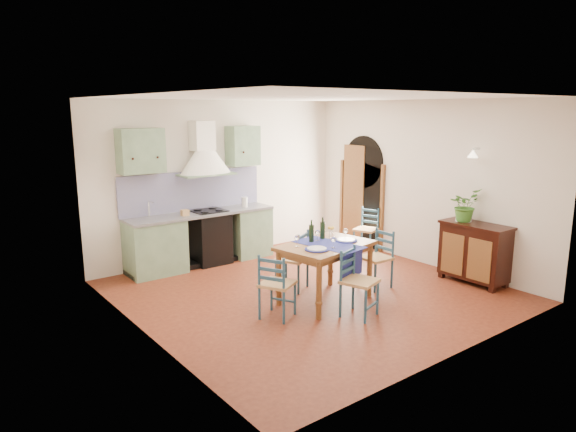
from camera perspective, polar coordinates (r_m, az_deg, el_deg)
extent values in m
plane|color=#4A1B10|center=(7.67, 2.48, -8.36)|extent=(5.00, 5.00, 0.00)
cube|color=silver|center=(9.34, -7.39, 4.05)|extent=(5.00, 0.04, 2.80)
cube|color=gray|center=(8.62, -14.53, -3.40)|extent=(0.90, 0.60, 0.88)
cube|color=gray|center=(9.43, -4.45, -1.75)|extent=(0.70, 0.60, 0.88)
cube|color=black|center=(9.03, -8.70, -2.46)|extent=(0.60, 0.58, 0.88)
cube|color=gray|center=(8.86, -9.64, 0.29)|extent=(2.60, 0.64, 0.04)
cube|color=silver|center=(8.51, -14.68, -0.45)|extent=(0.45, 0.40, 0.03)
cylinder|color=silver|center=(8.64, -15.21, 0.76)|extent=(0.02, 0.02, 0.26)
cube|color=black|center=(8.93, -8.79, 0.56)|extent=(0.55, 0.48, 0.02)
cube|color=black|center=(9.11, -9.60, -4.97)|extent=(2.60, 0.50, 0.08)
cube|color=#0E0A59|center=(9.04, -10.54, 2.80)|extent=(2.65, 0.05, 0.68)
cube|color=gray|center=(8.44, -16.05, 6.97)|extent=(0.70, 0.34, 0.70)
cube|color=gray|center=(9.30, -5.04, 7.79)|extent=(0.55, 0.34, 0.70)
cone|color=white|center=(8.86, -9.15, 5.86)|extent=(0.96, 0.96, 0.40)
cube|color=white|center=(8.91, -9.52, 8.78)|extent=(0.36, 0.30, 0.50)
cube|color=silver|center=(9.11, 14.71, 3.56)|extent=(0.04, 5.00, 2.80)
cube|color=black|center=(10.09, 8.22, 1.29)|extent=(0.03, 1.00, 1.65)
cylinder|color=black|center=(9.98, 8.36, 5.96)|extent=(0.03, 1.00, 1.00)
cube|color=brown|center=(9.71, 10.39, 0.81)|extent=(0.06, 0.06, 1.65)
cube|color=brown|center=(10.45, 6.01, 1.71)|extent=(0.06, 0.06, 1.65)
cube|color=brown|center=(10.21, 7.30, 2.32)|extent=(0.04, 0.55, 1.96)
cylinder|color=silver|center=(8.40, 20.26, 7.03)|extent=(0.15, 0.04, 0.04)
cone|color=#FFEDC6|center=(8.33, 19.85, 6.54)|extent=(0.16, 0.16, 0.12)
cube|color=silver|center=(6.03, -15.89, -0.53)|extent=(0.04, 5.00, 2.80)
cube|color=white|center=(7.21, 2.68, 13.08)|extent=(5.00, 5.00, 0.01)
cube|color=brown|center=(7.10, 4.21, -3.35)|extent=(1.41, 1.06, 0.05)
cube|color=brown|center=(7.12, 4.20, -3.85)|extent=(1.26, 0.91, 0.08)
cylinder|color=brown|center=(6.59, 3.46, -8.27)|extent=(0.08, 0.08, 0.77)
cylinder|color=brown|center=(7.03, -1.04, -6.94)|extent=(0.08, 0.08, 0.77)
cylinder|color=brown|center=(7.46, 9.05, -5.99)|extent=(0.08, 0.08, 0.77)
cylinder|color=brown|center=(7.85, 4.75, -4.96)|extent=(0.08, 0.08, 0.77)
cube|color=navy|center=(7.06, 4.55, -3.19)|extent=(0.64, 1.03, 0.01)
cube|color=navy|center=(6.89, 7.05, -5.22)|extent=(0.48, 0.09, 0.38)
cylinder|color=navy|center=(6.78, 3.22, -3.70)|extent=(0.32, 0.32, 0.01)
cylinder|color=white|center=(6.78, 3.22, -3.62)|extent=(0.26, 0.26, 0.01)
cylinder|color=navy|center=(7.28, 6.46, -2.69)|extent=(0.32, 0.32, 0.01)
cylinder|color=white|center=(7.27, 6.46, -2.62)|extent=(0.26, 0.26, 0.01)
cylinder|color=black|center=(7.15, 2.62, -1.70)|extent=(0.07, 0.07, 0.32)
cylinder|color=black|center=(7.33, 3.87, -1.37)|extent=(0.07, 0.07, 0.32)
cylinder|color=white|center=(7.42, 4.81, -2.01)|extent=(0.05, 0.05, 0.10)
sphere|color=gold|center=(7.40, 4.82, -1.34)|extent=(0.10, 0.10, 0.10)
cylinder|color=navy|center=(6.57, 8.60, -9.89)|extent=(0.04, 0.04, 0.46)
cylinder|color=navy|center=(6.65, 5.87, -7.56)|extent=(0.04, 0.04, 0.89)
cylinder|color=navy|center=(6.87, 9.92, -8.95)|extent=(0.04, 0.04, 0.46)
cylinder|color=navy|center=(6.95, 7.29, -6.73)|extent=(0.04, 0.04, 0.89)
cube|color=tan|center=(6.71, 7.96, -7.20)|extent=(0.52, 0.52, 0.04)
cube|color=navy|center=(6.75, 6.63, -5.94)|extent=(0.37, 0.14, 0.04)
cube|color=navy|center=(6.71, 6.65, -4.98)|extent=(0.37, 0.14, 0.04)
cube|color=navy|center=(6.68, 6.68, -4.00)|extent=(0.37, 0.14, 0.04)
cube|color=navy|center=(6.74, 9.27, -9.80)|extent=(0.35, 0.14, 0.02)
cylinder|color=navy|center=(7.93, -0.22, -5.95)|extent=(0.04, 0.04, 0.45)
cylinder|color=navy|center=(7.73, 2.19, -4.73)|extent=(0.04, 0.04, 0.89)
cylinder|color=navy|center=(7.62, -1.32, -6.69)|extent=(0.04, 0.04, 0.45)
cylinder|color=navy|center=(7.41, 1.17, -5.45)|extent=(0.04, 0.04, 0.89)
cube|color=tan|center=(7.63, 0.45, -4.75)|extent=(0.56, 0.56, 0.04)
cube|color=navy|center=(7.53, 1.70, -4.00)|extent=(0.34, 0.20, 0.04)
cube|color=navy|center=(7.50, 1.70, -3.13)|extent=(0.34, 0.20, 0.04)
cube|color=navy|center=(7.47, 1.71, -2.25)|extent=(0.34, 0.20, 0.04)
cube|color=navy|center=(7.79, -0.76, -6.66)|extent=(0.33, 0.20, 0.02)
cylinder|color=navy|center=(6.78, 0.77, -9.16)|extent=(0.03, 0.03, 0.44)
cylinder|color=navy|center=(6.41, -0.48, -8.40)|extent=(0.03, 0.03, 0.86)
cylinder|color=navy|center=(6.91, -1.86, -8.73)|extent=(0.03, 0.03, 0.44)
cylinder|color=navy|center=(6.55, -3.22, -7.96)|extent=(0.03, 0.03, 0.86)
cube|color=tan|center=(6.62, -1.20, -7.53)|extent=(0.54, 0.54, 0.04)
cube|color=navy|center=(6.43, -1.87, -6.99)|extent=(0.19, 0.33, 0.04)
cube|color=navy|center=(6.40, -1.88, -6.02)|extent=(0.19, 0.33, 0.04)
cube|color=navy|center=(6.36, -1.88, -5.04)|extent=(0.19, 0.33, 0.04)
cube|color=navy|center=(6.86, -0.55, -9.32)|extent=(0.18, 0.32, 0.02)
cylinder|color=navy|center=(7.89, 7.87, -6.18)|extent=(0.03, 0.03, 0.45)
cylinder|color=navy|center=(8.06, 9.72, -4.27)|extent=(0.03, 0.03, 0.87)
cylinder|color=navy|center=(7.65, 9.66, -6.81)|extent=(0.03, 0.03, 0.45)
cylinder|color=navy|center=(7.83, 11.52, -4.82)|extent=(0.03, 0.03, 0.87)
cube|color=tan|center=(7.82, 9.72, -4.59)|extent=(0.42, 0.42, 0.04)
cube|color=navy|center=(7.91, 10.65, -3.53)|extent=(0.04, 0.37, 0.04)
cube|color=navy|center=(7.88, 10.68, -2.71)|extent=(0.04, 0.37, 0.04)
cube|color=navy|center=(7.85, 10.71, -1.89)|extent=(0.04, 0.37, 0.04)
cube|color=navy|center=(7.79, 8.74, -6.83)|extent=(0.04, 0.35, 0.02)
cylinder|color=navy|center=(9.67, 7.32, -2.86)|extent=(0.03, 0.03, 0.42)
cylinder|color=navy|center=(9.92, 8.20, -1.32)|extent=(0.03, 0.03, 0.83)
cylinder|color=navy|center=(9.54, 9.11, -3.12)|extent=(0.03, 0.03, 0.42)
cylinder|color=navy|center=(9.79, 9.95, -1.55)|extent=(0.03, 0.03, 0.83)
cube|color=tan|center=(9.70, 8.67, -1.49)|extent=(0.49, 0.49, 0.04)
cube|color=navy|center=(9.82, 9.09, -0.65)|extent=(0.14, 0.34, 0.04)
cube|color=navy|center=(9.80, 9.11, -0.02)|extent=(0.14, 0.34, 0.04)
cube|color=navy|center=(9.78, 9.14, 0.62)|extent=(0.14, 0.34, 0.04)
cube|color=navy|center=(9.62, 8.20, -3.26)|extent=(0.13, 0.32, 0.02)
cube|color=black|center=(8.41, 20.01, -3.77)|extent=(0.45, 1.00, 0.82)
cube|color=black|center=(8.31, 20.22, -0.94)|extent=(0.50, 1.05, 0.04)
cube|color=brown|center=(8.11, 20.48, -4.65)|extent=(0.02, 0.38, 0.63)
cube|color=brown|center=(8.35, 17.81, -4.00)|extent=(0.02, 0.38, 0.63)
cube|color=black|center=(8.18, 21.73, -7.63)|extent=(0.08, 0.08, 0.08)
cube|color=black|center=(8.63, 16.70, -6.28)|extent=(0.08, 0.08, 0.08)
cube|color=black|center=(8.47, 22.96, -7.07)|extent=(0.08, 0.08, 0.08)
cube|color=black|center=(8.90, 18.03, -5.80)|extent=(0.08, 0.08, 0.08)
imported|color=#397326|center=(8.37, 19.03, 1.16)|extent=(0.49, 0.44, 0.51)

